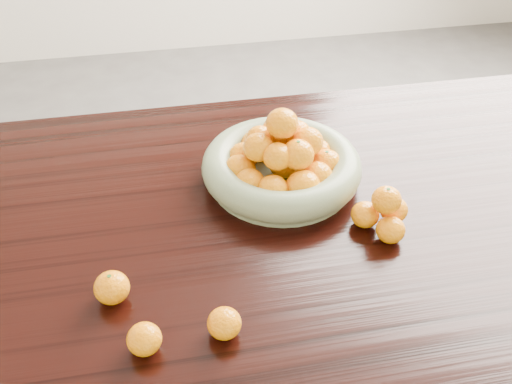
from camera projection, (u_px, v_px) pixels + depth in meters
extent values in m
cube|color=black|center=(242.00, 223.00, 1.27)|extent=(2.00, 1.00, 0.04)
cube|color=black|center=(489.00, 188.00, 1.96)|extent=(0.08, 0.08, 0.71)
cylinder|color=gray|center=(281.00, 178.00, 1.35)|extent=(0.33, 0.33, 0.02)
torus|color=gray|center=(281.00, 166.00, 1.33)|extent=(0.37, 0.37, 0.07)
ellipsoid|color=orange|center=(318.00, 152.00, 1.36)|extent=(0.07, 0.07, 0.06)
ellipsoid|color=orange|center=(299.00, 140.00, 1.39)|extent=(0.08, 0.08, 0.07)
ellipsoid|color=orange|center=(274.00, 138.00, 1.40)|extent=(0.08, 0.08, 0.07)
ellipsoid|color=orange|center=(256.00, 144.00, 1.38)|extent=(0.08, 0.08, 0.07)
ellipsoid|color=orange|center=(243.00, 157.00, 1.34)|extent=(0.07, 0.07, 0.07)
ellipsoid|color=orange|center=(240.00, 170.00, 1.30)|extent=(0.07, 0.07, 0.07)
ellipsoid|color=orange|center=(249.00, 183.00, 1.27)|extent=(0.07, 0.07, 0.07)
ellipsoid|color=orange|center=(273.00, 190.00, 1.25)|extent=(0.07, 0.07, 0.07)
ellipsoid|color=orange|center=(303.00, 187.00, 1.25)|extent=(0.08, 0.08, 0.07)
ellipsoid|color=orange|center=(317.00, 177.00, 1.28)|extent=(0.07, 0.07, 0.07)
ellipsoid|color=orange|center=(326.00, 164.00, 1.32)|extent=(0.07, 0.07, 0.07)
ellipsoid|color=orange|center=(284.00, 164.00, 1.32)|extent=(0.07, 0.07, 0.07)
ellipsoid|color=orange|center=(297.00, 134.00, 1.32)|extent=(0.07, 0.07, 0.06)
ellipsoid|color=orange|center=(278.00, 131.00, 1.33)|extent=(0.08, 0.08, 0.07)
ellipsoid|color=orange|center=(260.00, 139.00, 1.31)|extent=(0.07, 0.07, 0.06)
ellipsoid|color=orange|center=(259.00, 147.00, 1.27)|extent=(0.07, 0.07, 0.06)
ellipsoid|color=orange|center=(277.00, 156.00, 1.25)|extent=(0.07, 0.07, 0.06)
ellipsoid|color=orange|center=(298.00, 155.00, 1.26)|extent=(0.07, 0.07, 0.07)
ellipsoid|color=orange|center=(307.00, 142.00, 1.29)|extent=(0.07, 0.07, 0.07)
ellipsoid|color=orange|center=(282.00, 124.00, 1.26)|extent=(0.07, 0.07, 0.07)
ellipsoid|color=orange|center=(391.00, 230.00, 1.18)|extent=(0.06, 0.06, 0.06)
ellipsoid|color=orange|center=(394.00, 210.00, 1.23)|extent=(0.06, 0.06, 0.06)
ellipsoid|color=orange|center=(365.00, 215.00, 1.22)|extent=(0.06, 0.06, 0.06)
ellipsoid|color=orange|center=(386.00, 200.00, 1.18)|extent=(0.06, 0.06, 0.06)
ellipsoid|color=orange|center=(112.00, 288.00, 1.05)|extent=(0.07, 0.07, 0.06)
ellipsoid|color=orange|center=(144.00, 339.00, 0.97)|extent=(0.06, 0.06, 0.06)
ellipsoid|color=orange|center=(224.00, 323.00, 0.99)|extent=(0.06, 0.06, 0.06)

